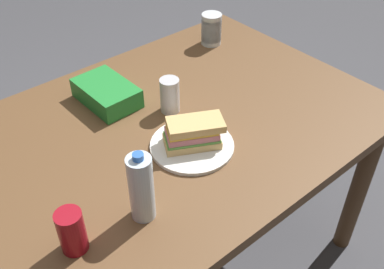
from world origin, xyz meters
TOP-DOWN VIEW (x-y plane):
  - ground_plane at (0.00, 0.00)m, footprint 8.00×8.00m
  - dining_table at (0.00, 0.00)m, footprint 1.43×0.99m
  - paper_plate at (-0.02, -0.14)m, footprint 0.26×0.26m
  - sandwich at (-0.02, -0.14)m, footprint 0.21×0.16m
  - soda_can_red at (-0.48, -0.24)m, footprint 0.07×0.07m
  - chip_bag at (-0.09, 0.24)m, footprint 0.16×0.23m
  - water_bottle_tall at (-0.29, -0.26)m, footprint 0.06×0.06m
  - plastic_cup_stack at (0.48, 0.32)m, footprint 0.08×0.08m
  - soda_can_silver at (0.05, 0.06)m, footprint 0.07×0.07m

SIDE VIEW (x-z plane):
  - ground_plane at x=0.00m, z-range 0.00..0.00m
  - dining_table at x=0.00m, z-range 0.28..1.04m
  - paper_plate at x=-0.02m, z-range 0.76..0.77m
  - chip_bag at x=-0.09m, z-range 0.76..0.83m
  - sandwich at x=-0.02m, z-range 0.77..0.85m
  - soda_can_red at x=-0.48m, z-range 0.76..0.88m
  - soda_can_silver at x=0.05m, z-range 0.76..0.88m
  - plastic_cup_stack at x=0.48m, z-range 0.76..0.89m
  - water_bottle_tall at x=-0.29m, z-range 0.75..0.96m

